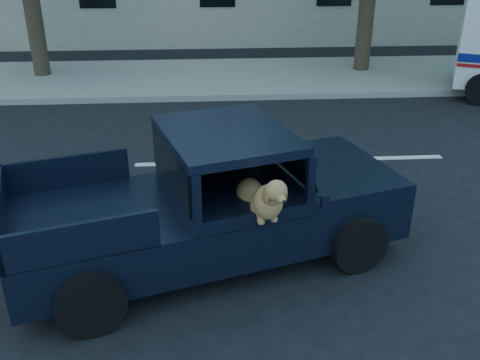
{
  "coord_description": "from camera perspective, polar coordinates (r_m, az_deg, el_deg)",
  "views": [
    {
      "loc": [
        0.48,
        -5.43,
        3.82
      ],
      "look_at": [
        0.85,
        0.0,
        1.25
      ],
      "focal_mm": 40.0,
      "sensor_mm": 36.0,
      "label": 1
    }
  ],
  "objects": [
    {
      "name": "pickup_truck",
      "position": [
        6.64,
        -3.81,
        -4.14
      ],
      "size": [
        5.03,
        3.13,
        1.68
      ],
      "rotation": [
        0.0,
        0.0,
        0.3
      ],
      "color": "black",
      "rests_on": "ground"
    },
    {
      "name": "lane_stripes",
      "position": [
        9.74,
        5.43,
        2.06
      ],
      "size": [
        21.6,
        0.14,
        0.01
      ],
      "primitive_type": null,
      "color": "silver",
      "rests_on": "ground"
    },
    {
      "name": "ground",
      "position": [
        6.66,
        -7.4,
        -10.04
      ],
      "size": [
        120.0,
        120.0,
        0.0
      ],
      "primitive_type": "plane",
      "color": "black",
      "rests_on": "ground"
    },
    {
      "name": "far_sidewalk",
      "position": [
        15.11,
        -5.68,
        10.78
      ],
      "size": [
        60.0,
        4.0,
        0.15
      ],
      "primitive_type": "cube",
      "color": "gray",
      "rests_on": "ground"
    }
  ]
}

